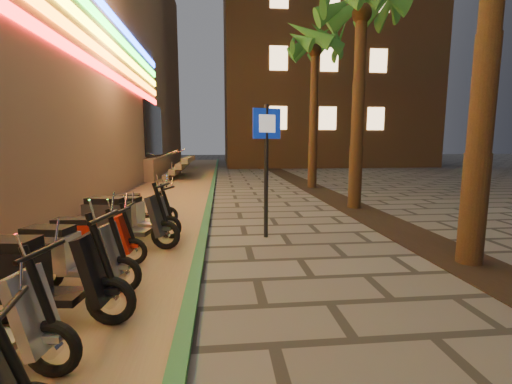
{
  "coord_description": "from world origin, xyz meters",
  "views": [
    {
      "loc": [
        -0.5,
        -3.11,
        1.98
      ],
      "look_at": [
        0.06,
        2.4,
        1.2
      ],
      "focal_mm": 24.0,
      "sensor_mm": 36.0,
      "label": 1
    }
  ],
  "objects": [
    {
      "name": "scooter_7",
      "position": [
        -2.66,
        2.5,
        0.45
      ],
      "size": [
        1.48,
        0.52,
        1.05
      ],
      "rotation": [
        0.0,
        0.0,
        -0.03
      ],
      "color": "black",
      "rests_on": "ground"
    },
    {
      "name": "palm_d",
      "position": [
        3.6,
        12.0,
        5.94
      ],
      "size": [
        2.97,
        3.02,
        7.16
      ],
      "color": "#472D19",
      "rests_on": "ground"
    },
    {
      "name": "scooter_5",
      "position": [
        -2.57,
        0.66,
        0.55
      ],
      "size": [
        1.81,
        0.69,
        1.27
      ],
      "rotation": [
        0.0,
        0.0,
        -0.11
      ],
      "color": "black",
      "rests_on": "ground"
    },
    {
      "name": "scooter_6",
      "position": [
        -2.57,
        1.56,
        0.5
      ],
      "size": [
        1.64,
        0.73,
        1.15
      ],
      "rotation": [
        0.0,
        0.0,
        -0.2
      ],
      "color": "black",
      "rests_on": "ground"
    },
    {
      "name": "apartment_block",
      "position": [
        9.0,
        32.0,
        12.5
      ],
      "size": [
        18.0,
        16.06,
        25.0
      ],
      "color": "brown",
      "rests_on": "ground"
    },
    {
      "name": "scooter_9",
      "position": [
        -2.3,
        4.26,
        0.49
      ],
      "size": [
        1.58,
        0.81,
        1.12
      ],
      "rotation": [
        0.0,
        0.0,
        -0.28
      ],
      "color": "black",
      "rests_on": "ground"
    },
    {
      "name": "palm_c",
      "position": [
        3.6,
        7.0,
        5.73
      ],
      "size": [
        2.97,
        3.02,
        6.91
      ],
      "color": "#472D19",
      "rests_on": "ground"
    },
    {
      "name": "green_curb",
      "position": [
        -0.9,
        10.0,
        0.05
      ],
      "size": [
        0.18,
        60.0,
        0.1
      ],
      "primitive_type": "cube",
      "color": "#246036",
      "rests_on": "ground"
    },
    {
      "name": "scooter_8",
      "position": [
        -2.4,
        3.45,
        0.55
      ],
      "size": [
        1.82,
        0.81,
        1.28
      ],
      "rotation": [
        0.0,
        0.0,
        -0.2
      ],
      "color": "black",
      "rests_on": "ground"
    },
    {
      "name": "parking_strip",
      "position": [
        -2.6,
        10.0,
        0.01
      ],
      "size": [
        3.4,
        60.0,
        0.01
      ],
      "primitive_type": "cube",
      "color": "#8C7251",
      "rests_on": "ground"
    },
    {
      "name": "scooter_10",
      "position": [
        -2.5,
        5.21,
        0.45
      ],
      "size": [
        1.48,
        0.59,
        1.04
      ],
      "rotation": [
        0.0,
        0.0,
        0.14
      ],
      "color": "black",
      "rests_on": "ground"
    },
    {
      "name": "planting_strip",
      "position": [
        3.6,
        5.0,
        0.01
      ],
      "size": [
        1.2,
        40.0,
        0.02
      ],
      "primitive_type": "cube",
      "color": "black",
      "rests_on": "ground"
    },
    {
      "name": "pedestrian_sign",
      "position": [
        0.44,
        3.96,
        1.8
      ],
      "size": [
        0.59,
        0.21,
        2.78
      ],
      "rotation": [
        0.0,
        0.0,
        0.3
      ],
      "color": "black",
      "rests_on": "ground"
    },
    {
      "name": "ground",
      "position": [
        0.0,
        0.0,
        0.0
      ],
      "size": [
        120.0,
        120.0,
        0.0
      ],
      "primitive_type": "plane",
      "color": "#474442",
      "rests_on": "ground"
    }
  ]
}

